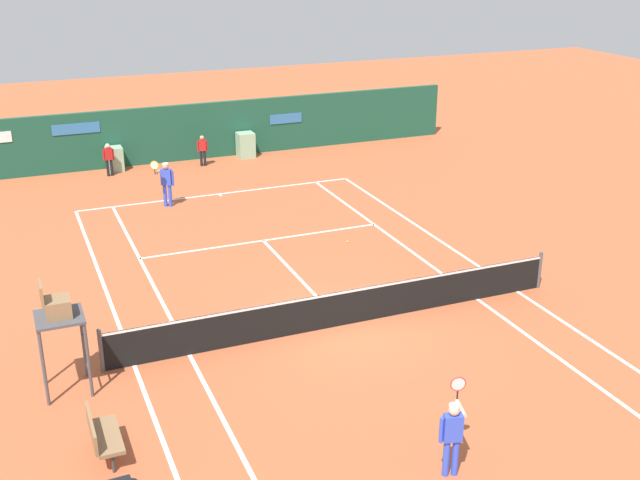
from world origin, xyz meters
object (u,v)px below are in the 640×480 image
player_on_baseline (166,181)px  ball_kid_centre_post (203,148)px  player_bench (102,433)px  tennis_ball_near_service_line (348,242)px  ball_kid_right_post (109,157)px  player_near_side (452,432)px  umpire_chair (58,317)px

player_on_baseline → ball_kid_centre_post: (2.57, 4.77, -0.23)m
player_bench → player_on_baseline: (4.32, 14.19, 0.48)m
ball_kid_centre_post → tennis_ball_near_service_line: (2.01, -10.57, -0.73)m
player_on_baseline → ball_kid_right_post: bearing=-46.5°
player_on_baseline → ball_kid_right_post: player_on_baseline is taller
player_near_side → ball_kid_right_post: (-2.87, 21.93, -0.14)m
tennis_ball_near_service_line → ball_kid_centre_post: bearing=100.8°
player_bench → player_near_side: size_ratio=0.73×
ball_kid_right_post → tennis_ball_near_service_line: size_ratio=19.97×
player_bench → ball_kid_right_post: bearing=171.1°
ball_kid_right_post → ball_kid_centre_post: 3.92m
player_on_baseline → ball_kid_centre_post: bearing=-90.6°
umpire_chair → ball_kid_right_post: bearing=168.4°
ball_kid_right_post → tennis_ball_near_service_line: (5.92, -10.57, -0.75)m
player_on_baseline → ball_kid_centre_post: size_ratio=1.40×
ball_kid_right_post → ball_kid_centre_post: size_ratio=1.03×
ball_kid_right_post → player_near_side: bearing=92.9°
umpire_chair → player_on_baseline: size_ratio=1.40×
player_bench → tennis_ball_near_service_line: (8.89, 8.38, -0.47)m
tennis_ball_near_service_line → umpire_chair: bearing=-148.4°
player_bench → player_near_side: (5.84, -2.98, 0.41)m
tennis_ball_near_service_line → player_near_side: bearing=-105.0°
player_bench → tennis_ball_near_service_line: player_bench is taller
player_near_side → player_on_baseline: bearing=110.4°
player_on_baseline → tennis_ball_near_service_line: bearing=156.0°
player_bench → ball_kid_centre_post: ball_kid_centre_post is taller
player_bench → player_on_baseline: 14.84m
tennis_ball_near_service_line → player_bench: bearing=-136.7°
player_bench → tennis_ball_near_service_line: 12.23m
player_on_baseline → player_near_side: bearing=122.8°
ball_kid_centre_post → tennis_ball_near_service_line: ball_kid_centre_post is taller
player_near_side → tennis_ball_near_service_line: bearing=90.3°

